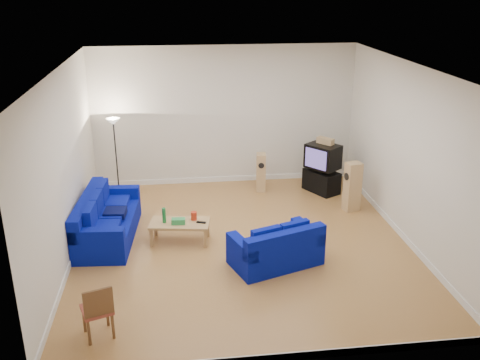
{
  "coord_description": "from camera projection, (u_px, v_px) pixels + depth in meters",
  "views": [
    {
      "loc": [
        -1.13,
        -8.67,
        4.57
      ],
      "look_at": [
        0.0,
        0.4,
        1.1
      ],
      "focal_mm": 40.0,
      "sensor_mm": 36.0,
      "label": 1
    }
  ],
  "objects": [
    {
      "name": "av_receiver",
      "position": [
        320.0,
        168.0,
        12.05
      ],
      "size": [
        0.46,
        0.49,
        0.09
      ],
      "primitive_type": "cube",
      "rotation": [
        0.0,
        0.0,
        -1.05
      ],
      "color": "black",
      "rests_on": "tv_stand"
    },
    {
      "name": "speaker_right",
      "position": [
        352.0,
        187.0,
        11.05
      ],
      "size": [
        0.36,
        0.31,
        1.04
      ],
      "rotation": [
        0.0,
        0.0,
        -1.33
      ],
      "color": "tan",
      "rests_on": "ground"
    },
    {
      "name": "floor_lamp",
      "position": [
        114.0,
        132.0,
        11.5
      ],
      "size": [
        0.3,
        0.3,
        1.76
      ],
      "color": "black",
      "rests_on": "ground"
    },
    {
      "name": "centre_speaker",
      "position": [
        325.0,
        141.0,
        11.81
      ],
      "size": [
        0.36,
        0.39,
        0.13
      ],
      "primitive_type": "cube",
      "rotation": [
        0.0,
        0.0,
        -0.87
      ],
      "color": "tan",
      "rests_on": "television"
    },
    {
      "name": "tissue_box",
      "position": [
        178.0,
        221.0,
        9.66
      ],
      "size": [
        0.25,
        0.15,
        0.1
      ],
      "primitive_type": "cube",
      "rotation": [
        0.0,
        0.0,
        -0.07
      ],
      "color": "green",
      "rests_on": "coffee_table"
    },
    {
      "name": "sofa_loveseat",
      "position": [
        277.0,
        250.0,
        8.98
      ],
      "size": [
        1.66,
        1.26,
        0.73
      ],
      "rotation": [
        0.0,
        0.0,
        0.34
      ],
      "color": "#020A78",
      "rests_on": "ground"
    },
    {
      "name": "tv_stand",
      "position": [
        321.0,
        181.0,
        12.11
      ],
      "size": [
        0.79,
        0.93,
        0.49
      ],
      "primitive_type": "cube",
      "rotation": [
        0.0,
        0.0,
        -1.06
      ],
      "color": "black",
      "rests_on": "ground"
    },
    {
      "name": "dining_chair",
      "position": [
        98.0,
        309.0,
        7.08
      ],
      "size": [
        0.49,
        0.49,
        0.81
      ],
      "rotation": [
        0.0,
        0.0,
        0.34
      ],
      "color": "brown",
      "rests_on": "ground"
    },
    {
      "name": "bottle",
      "position": [
        164.0,
        215.0,
        9.68
      ],
      "size": [
        0.09,
        0.09,
        0.29
      ],
      "primitive_type": "cylinder",
      "rotation": [
        0.0,
        0.0,
        -0.5
      ],
      "color": "#197233",
      "rests_on": "coffee_table"
    },
    {
      "name": "speaker_left",
      "position": [
        261.0,
        172.0,
        12.09
      ],
      "size": [
        0.23,
        0.29,
        0.88
      ],
      "rotation": [
        0.0,
        0.0,
        -0.12
      ],
      "color": "tan",
      "rests_on": "ground"
    },
    {
      "name": "room",
      "position": [
        243.0,
        164.0,
        9.25
      ],
      "size": [
        6.01,
        6.51,
        3.21
      ],
      "color": "#905D2C",
      "rests_on": "ground"
    },
    {
      "name": "sofa_three_seat",
      "position": [
        105.0,
        223.0,
        9.91
      ],
      "size": [
        1.08,
        2.21,
        0.83
      ],
      "rotation": [
        0.0,
        0.0,
        -1.65
      ],
      "color": "#020A78",
      "rests_on": "ground"
    },
    {
      "name": "remote",
      "position": [
        201.0,
        222.0,
        9.71
      ],
      "size": [
        0.18,
        0.11,
        0.02
      ],
      "primitive_type": "cube",
      "rotation": [
        0.0,
        0.0,
        -0.32
      ],
      "color": "black",
      "rests_on": "coffee_table"
    },
    {
      "name": "red_canister",
      "position": [
        194.0,
        216.0,
        9.82
      ],
      "size": [
        0.15,
        0.15,
        0.15
      ],
      "primitive_type": "cylinder",
      "rotation": [
        0.0,
        0.0,
        -0.49
      ],
      "color": "red",
      "rests_on": "coffee_table"
    },
    {
      "name": "television",
      "position": [
        323.0,
        156.0,
        11.86
      ],
      "size": [
        0.83,
        0.86,
        0.54
      ],
      "rotation": [
        0.0,
        0.0,
        -0.9
      ],
      "color": "black",
      "rests_on": "av_receiver"
    },
    {
      "name": "coffee_table",
      "position": [
        180.0,
        225.0,
        9.76
      ],
      "size": [
        1.15,
        0.7,
        0.39
      ],
      "rotation": [
        0.0,
        0.0,
        -0.16
      ],
      "color": "tan",
      "rests_on": "ground"
    }
  ]
}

